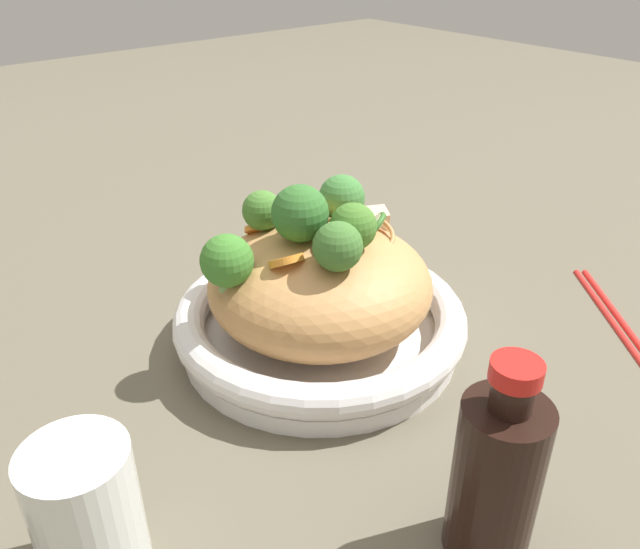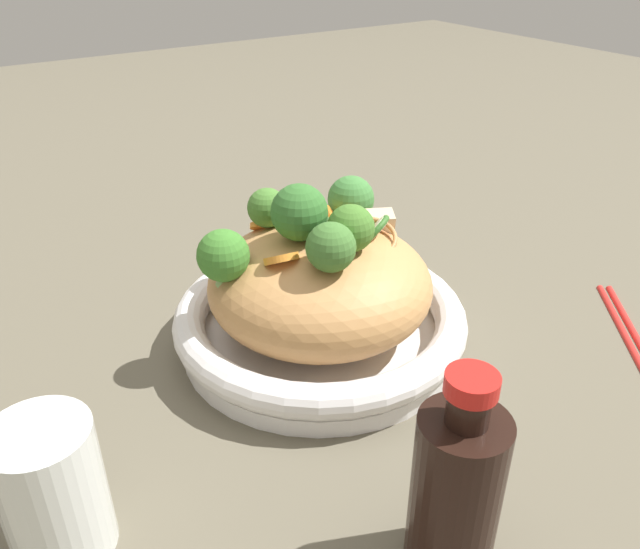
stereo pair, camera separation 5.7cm
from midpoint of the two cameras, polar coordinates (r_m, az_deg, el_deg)
ground_plane at (r=0.61m, az=-2.69°, el=-6.15°), size 3.00×3.00×0.00m
serving_bowl at (r=0.60m, az=-2.74°, el=-4.34°), size 0.27×0.27×0.05m
noodle_heap at (r=0.58m, az=-2.83°, el=-0.89°), size 0.20×0.20×0.11m
broccoli_florets at (r=0.55m, az=-4.36°, el=4.38°), size 0.21×0.16×0.08m
carrot_coins at (r=0.56m, az=-5.72°, el=2.97°), size 0.11×0.11×0.03m
zucchini_slices at (r=0.58m, az=-3.31°, el=4.01°), size 0.11×0.14×0.05m
chicken_chunks at (r=0.60m, az=-2.19°, el=5.02°), size 0.09×0.08×0.03m
soy_sauce_bottle at (r=0.41m, az=11.48°, el=-17.35°), size 0.05×0.05×0.15m
chopsticks_pair at (r=0.68m, az=23.27°, el=-4.36°), size 0.16×0.19×0.01m
drinking_glass at (r=0.43m, az=-23.88°, el=-19.14°), size 0.06×0.06×0.10m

